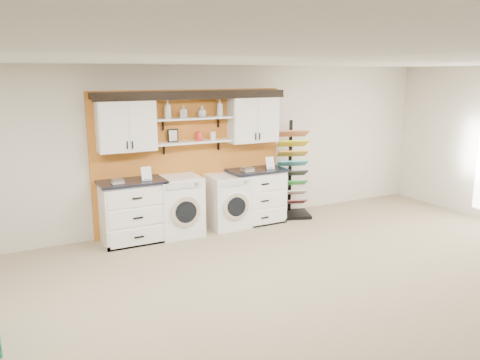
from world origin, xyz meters
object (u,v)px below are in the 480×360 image
washer (179,206)px  base_cabinet_left (133,211)px  base_cabinet_right (256,196)px  sample_rack (292,187)px  dryer (228,201)px

washer → base_cabinet_left: bearing=179.8°
base_cabinet_right → washer: bearing=-179.9°
base_cabinet_left → base_cabinet_right: 2.26m
base_cabinet_right → sample_rack: sample_rack is taller
washer → sample_rack: (2.27, 0.04, 0.06)m
base_cabinet_right → washer: 1.49m
washer → dryer: washer is taller
sample_rack → dryer: bearing=-159.0°
washer → sample_rack: bearing=1.0°
dryer → base_cabinet_right: bearing=0.3°
washer → sample_rack: size_ratio=0.55×
washer → dryer: (0.91, 0.00, -0.03)m
base_cabinet_right → sample_rack: bearing=2.7°
base_cabinet_left → base_cabinet_right: (2.26, 0.00, -0.01)m
washer → dryer: size_ratio=1.07×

